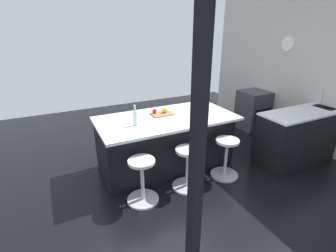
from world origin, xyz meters
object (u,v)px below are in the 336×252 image
(stool_middle, at_px, (187,170))
(water_bottle, at_px, (135,118))
(apple_yellow, at_px, (165,110))
(kitchen_island, at_px, (165,141))
(stool_by_window, at_px, (226,159))
(apple_red, at_px, (155,111))
(cutting_board, at_px, (162,114))
(oven_range, at_px, (253,110))
(stool_near_camera, at_px, (142,182))

(stool_middle, distance_m, water_bottle, 1.08)
(stool_middle, relative_size, apple_yellow, 7.20)
(kitchen_island, height_order, stool_by_window, kitchen_island)
(apple_red, bearing_deg, stool_middle, 97.25)
(kitchen_island, distance_m, stool_middle, 0.76)
(cutting_board, bearing_deg, oven_range, -168.65)
(cutting_board, bearing_deg, water_bottle, 25.36)
(oven_range, xyz_separation_m, stool_by_window, (1.84, 1.36, -0.14))
(stool_by_window, bearing_deg, oven_range, -143.66)
(stool_near_camera, bearing_deg, stool_middle, 180.00)
(water_bottle, bearing_deg, stool_middle, 134.07)
(kitchen_island, xyz_separation_m, stool_middle, (-0.00, 0.74, -0.15))
(stool_by_window, bearing_deg, apple_red, -48.15)
(stool_near_camera, bearing_deg, cutting_board, -129.35)
(stool_by_window, height_order, stool_middle, same)
(water_bottle, bearing_deg, apple_red, -143.30)
(kitchen_island, bearing_deg, apple_yellow, -112.23)
(oven_range, relative_size, apple_red, 11.59)
(stool_by_window, xyz_separation_m, apple_yellow, (0.65, -0.86, 0.65))
(kitchen_island, xyz_separation_m, stool_near_camera, (0.70, 0.74, -0.15))
(kitchen_island, distance_m, apple_yellow, 0.52)
(apple_red, relative_size, apple_yellow, 0.86)
(cutting_board, relative_size, apple_yellow, 4.04)
(oven_range, bearing_deg, stool_near_camera, 22.66)
(kitchen_island, height_order, apple_red, apple_red)
(apple_yellow, relative_size, water_bottle, 0.28)
(apple_red, height_order, apple_yellow, apple_yellow)
(oven_range, height_order, stool_by_window, oven_range)
(kitchen_island, distance_m, cutting_board, 0.46)
(kitchen_island, bearing_deg, oven_range, -166.42)
(cutting_board, bearing_deg, stool_middle, 90.79)
(apple_red, xyz_separation_m, apple_yellow, (-0.17, 0.05, 0.01))
(oven_range, distance_m, water_bottle, 3.25)
(stool_middle, xyz_separation_m, stool_near_camera, (0.70, 0.00, 0.00))
(stool_middle, xyz_separation_m, apple_red, (0.12, -0.91, 0.65))
(stool_middle, height_order, cutting_board, cutting_board)
(stool_near_camera, height_order, cutting_board, cutting_board)
(cutting_board, xyz_separation_m, water_bottle, (0.55, 0.26, 0.11))
(kitchen_island, bearing_deg, stool_middle, 90.00)
(kitchen_island, xyz_separation_m, stool_by_window, (-0.70, 0.74, -0.15))
(oven_range, relative_size, stool_middle, 1.38)
(oven_range, relative_size, apple_yellow, 9.92)
(stool_near_camera, relative_size, apple_red, 8.41)
(kitchen_island, bearing_deg, stool_by_window, 133.47)
(stool_near_camera, xyz_separation_m, apple_yellow, (-0.75, -0.86, 0.65))
(oven_range, relative_size, stool_by_window, 1.38)
(stool_near_camera, distance_m, water_bottle, 0.93)
(oven_range, bearing_deg, kitchen_island, 13.58)
(stool_middle, relative_size, stool_near_camera, 1.00)
(apple_red, bearing_deg, cutting_board, 145.66)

